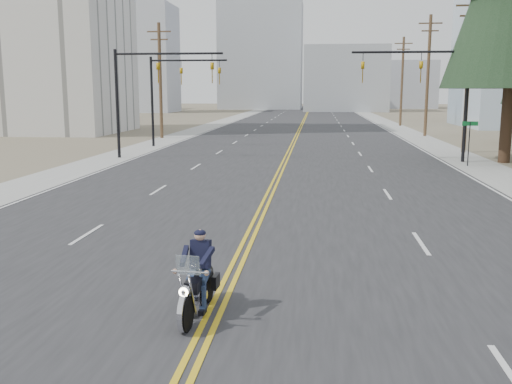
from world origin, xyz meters
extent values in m
cube|color=#303033|center=(0.00, 70.00, 0.01)|extent=(20.00, 200.00, 0.01)
cube|color=#A5A5A0|center=(-11.50, 70.00, 0.01)|extent=(3.00, 200.00, 0.01)
cube|color=#A5A5A0|center=(11.50, 70.00, 0.01)|extent=(3.00, 200.00, 0.01)
cylinder|color=black|center=(-11.00, 32.00, 3.50)|extent=(0.20, 0.20, 7.00)
cylinder|color=black|center=(-7.50, 32.00, 6.70)|extent=(7.00, 0.14, 0.14)
imported|color=#BF8C0C|center=(-8.20, 32.00, 6.05)|extent=(0.21, 0.26, 1.30)
imported|color=#BF8C0C|center=(-4.70, 32.00, 6.05)|extent=(0.21, 0.26, 1.30)
cylinder|color=black|center=(11.00, 32.00, 3.50)|extent=(0.20, 0.20, 7.00)
cylinder|color=black|center=(7.50, 32.00, 6.70)|extent=(7.00, 0.14, 0.14)
imported|color=#BF8C0C|center=(8.20, 32.00, 6.05)|extent=(0.21, 0.26, 1.30)
imported|color=#BF8C0C|center=(4.70, 32.00, 6.05)|extent=(0.21, 0.26, 1.30)
cylinder|color=black|center=(-11.00, 40.00, 3.50)|extent=(0.20, 0.20, 7.00)
cylinder|color=black|center=(-8.00, 40.00, 6.70)|extent=(6.00, 0.14, 0.14)
imported|color=#BF8C0C|center=(-8.60, 40.00, 6.05)|extent=(0.21, 0.26, 1.30)
imported|color=#BF8C0C|center=(-5.60, 40.00, 6.05)|extent=(0.21, 0.26, 1.30)
cylinder|color=black|center=(10.80, 30.00, 1.30)|extent=(0.06, 0.06, 2.60)
cube|color=#0C5926|center=(10.80, 30.00, 2.50)|extent=(0.90, 0.03, 0.25)
cylinder|color=brown|center=(12.50, 38.00, 5.50)|extent=(0.30, 0.30, 11.00)
cube|color=brown|center=(12.50, 38.00, 10.20)|extent=(2.20, 0.12, 0.12)
cube|color=brown|center=(12.50, 38.00, 9.50)|extent=(1.60, 0.12, 0.12)
cylinder|color=brown|center=(12.50, 53.00, 5.75)|extent=(0.30, 0.30, 11.50)
cube|color=brown|center=(12.50, 53.00, 10.70)|extent=(2.20, 0.12, 0.12)
cube|color=brown|center=(12.50, 53.00, 10.00)|extent=(1.60, 0.12, 0.12)
cylinder|color=brown|center=(12.50, 70.00, 5.50)|extent=(0.30, 0.30, 11.00)
cube|color=brown|center=(12.50, 70.00, 10.20)|extent=(2.20, 0.12, 0.12)
cube|color=brown|center=(12.50, 70.00, 9.50)|extent=(1.60, 0.12, 0.12)
cylinder|color=brown|center=(-12.50, 48.00, 5.25)|extent=(0.30, 0.30, 10.50)
cube|color=brown|center=(-12.50, 48.00, 9.70)|extent=(2.20, 0.12, 0.12)
cube|color=brown|center=(-12.50, 48.00, 9.00)|extent=(1.60, 0.12, 0.12)
cube|color=#B7BCC6|center=(-35.00, 115.00, 11.00)|extent=(14.00, 12.00, 22.00)
cube|color=#ADB2B7|center=(8.00, 125.00, 7.00)|extent=(18.00, 14.00, 14.00)
cube|color=#ADB2B7|center=(-12.00, 140.00, 13.00)|extent=(20.00, 15.00, 26.00)
cube|color=#B7BCC6|center=(25.00, 150.00, 6.00)|extent=(14.00, 14.00, 12.00)
cube|color=#ADB2B7|center=(-50.00, 130.00, 8.00)|extent=(12.00, 12.00, 16.00)
cylinder|color=#382619|center=(13.50, 32.13, 2.26)|extent=(0.79, 0.79, 4.52)
camera|label=1|loc=(1.95, -4.32, 4.35)|focal=40.00mm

